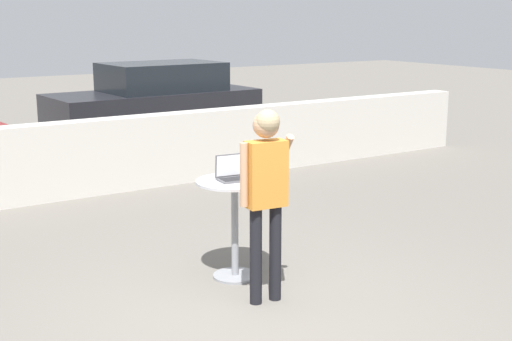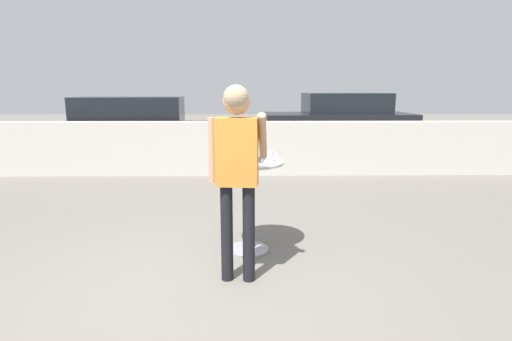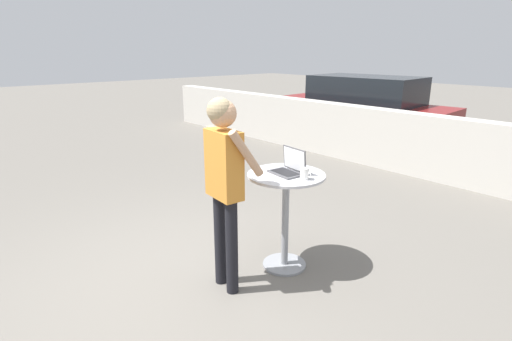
{
  "view_description": "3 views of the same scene",
  "coord_description": "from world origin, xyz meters",
  "px_view_note": "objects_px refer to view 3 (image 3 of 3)",
  "views": [
    {
      "loc": [
        -3.04,
        -4.78,
        2.57
      ],
      "look_at": [
        0.36,
        0.42,
        1.2
      ],
      "focal_mm": 50.0,
      "sensor_mm": 36.0,
      "label": 1
    },
    {
      "loc": [
        0.48,
        -3.14,
        1.72
      ],
      "look_at": [
        0.54,
        0.62,
        0.96
      ],
      "focal_mm": 28.0,
      "sensor_mm": 36.0,
      "label": 2
    },
    {
      "loc": [
        3.0,
        -1.68,
        2.13
      ],
      "look_at": [
        0.63,
        0.41,
        1.17
      ],
      "focal_mm": 28.0,
      "sensor_mm": 36.0,
      "label": 3
    }
  ],
  "objects_px": {
    "cafe_table": "(286,203)",
    "parked_car_near_street": "(358,109)",
    "laptop": "(289,167)",
    "coffee_mug": "(305,174)",
    "standing_person": "(224,172)"
  },
  "relations": [
    {
      "from": "cafe_table",
      "to": "laptop",
      "type": "distance_m",
      "value": 0.36
    },
    {
      "from": "laptop",
      "to": "parked_car_near_street",
      "type": "bearing_deg",
      "value": 118.6
    },
    {
      "from": "standing_person",
      "to": "parked_car_near_street",
      "type": "distance_m",
      "value": 6.81
    },
    {
      "from": "coffee_mug",
      "to": "parked_car_near_street",
      "type": "relative_size",
      "value": 0.03
    },
    {
      "from": "cafe_table",
      "to": "standing_person",
      "type": "xyz_separation_m",
      "value": [
        -0.09,
        -0.68,
        0.44
      ]
    },
    {
      "from": "laptop",
      "to": "parked_car_near_street",
      "type": "distance_m",
      "value": 6.22
    },
    {
      "from": "standing_person",
      "to": "laptop",
      "type": "bearing_deg",
      "value": 82.34
    },
    {
      "from": "laptop",
      "to": "cafe_table",
      "type": "bearing_deg",
      "value": -100.0
    },
    {
      "from": "standing_person",
      "to": "parked_car_near_street",
      "type": "bearing_deg",
      "value": 115.06
    },
    {
      "from": "laptop",
      "to": "standing_person",
      "type": "bearing_deg",
      "value": -97.66
    },
    {
      "from": "cafe_table",
      "to": "parked_car_near_street",
      "type": "xyz_separation_m",
      "value": [
        -2.97,
        5.48,
        0.1
      ]
    },
    {
      "from": "cafe_table",
      "to": "standing_person",
      "type": "relative_size",
      "value": 0.56
    },
    {
      "from": "standing_person",
      "to": "cafe_table",
      "type": "bearing_deg",
      "value": 82.44
    },
    {
      "from": "cafe_table",
      "to": "parked_car_near_street",
      "type": "distance_m",
      "value": 6.24
    },
    {
      "from": "coffee_mug",
      "to": "parked_car_near_street",
      "type": "height_order",
      "value": "parked_car_near_street"
    }
  ]
}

